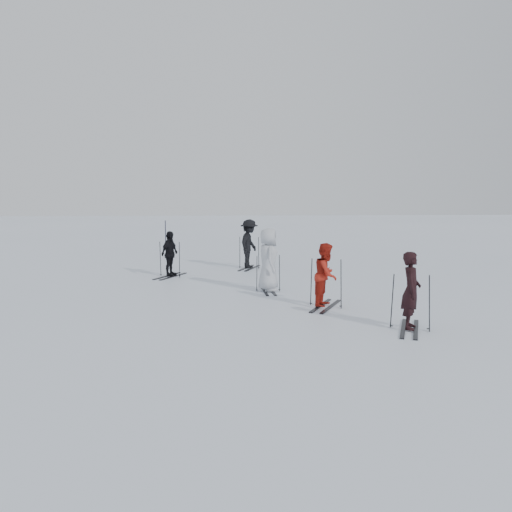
{
  "coord_description": "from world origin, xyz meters",
  "views": [
    {
      "loc": [
        -1.08,
        -15.57,
        3.02
      ],
      "look_at": [
        0.0,
        1.0,
        1.0
      ],
      "focal_mm": 35.0,
      "sensor_mm": 36.0,
      "label": 1
    }
  ],
  "objects": [
    {
      "name": "skier_uphill_far",
      "position": [
        -0.03,
        4.97,
        1.01
      ],
      "size": [
        1.18,
        1.49,
        2.01
      ],
      "primitive_type": "imported",
      "rotation": [
        0.0,
        0.0,
        1.19
      ],
      "color": "black",
      "rests_on": "ground"
    },
    {
      "name": "skis_grey",
      "position": [
        0.32,
        -0.06,
        0.59
      ],
      "size": [
        1.65,
        0.93,
        1.18
      ],
      "primitive_type": null,
      "rotation": [
        0.0,
        0.0,
        1.61
      ],
      "color": "black",
      "rests_on": "ground"
    },
    {
      "name": "ground",
      "position": [
        0.0,
        0.0,
        0.0
      ],
      "size": [
        120.0,
        120.0,
        0.0
      ],
      "primitive_type": "plane",
      "color": "silver",
      "rests_on": "ground"
    },
    {
      "name": "piste_marker",
      "position": [
        -3.9,
        8.76,
        0.91
      ],
      "size": [
        0.05,
        0.05,
        1.82
      ],
      "primitive_type": "cylinder",
      "rotation": [
        0.0,
        0.0,
        0.16
      ],
      "color": "black",
      "rests_on": "ground"
    },
    {
      "name": "skis_near_dark",
      "position": [
        3.12,
        -4.8,
        0.65
      ],
      "size": [
        2.02,
        1.56,
        1.31
      ],
      "primitive_type": null,
      "rotation": [
        0.0,
        0.0,
        1.18
      ],
      "color": "black",
      "rests_on": "ground"
    },
    {
      "name": "skis_red",
      "position": [
        1.69,
        -2.36,
        0.68
      ],
      "size": [
        2.11,
        1.74,
        1.36
      ],
      "primitive_type": null,
      "rotation": [
        0.0,
        0.0,
        1.09
      ],
      "color": "black",
      "rests_on": "ground"
    },
    {
      "name": "skier_grey",
      "position": [
        0.32,
        -0.06,
        0.99
      ],
      "size": [
        0.67,
        0.99,
        1.98
      ],
      "primitive_type": "imported",
      "rotation": [
        0.0,
        0.0,
        1.61
      ],
      "color": "#B8BCC2",
      "rests_on": "ground"
    },
    {
      "name": "skier_red",
      "position": [
        1.69,
        -2.36,
        0.86
      ],
      "size": [
        0.96,
        1.04,
        1.72
      ],
      "primitive_type": "imported",
      "rotation": [
        0.0,
        0.0,
        1.09
      ],
      "color": "#A71E12",
      "rests_on": "ground"
    },
    {
      "name": "skis_uphill_left",
      "position": [
        -3.09,
        3.05,
        0.68
      ],
      "size": [
        2.1,
        1.7,
        1.35
      ],
      "primitive_type": null,
      "rotation": [
        0.0,
        0.0,
        1.11
      ],
      "color": "black",
      "rests_on": "ground"
    },
    {
      "name": "skis_uphill_far",
      "position": [
        -0.03,
        4.97,
        0.68
      ],
      "size": [
        2.09,
        1.61,
        1.36
      ],
      "primitive_type": null,
      "rotation": [
        0.0,
        0.0,
        1.19
      ],
      "color": "black",
      "rests_on": "ground"
    },
    {
      "name": "skier_near_dark",
      "position": [
        3.12,
        -4.8,
        0.87
      ],
      "size": [
        0.63,
        0.75,
        1.75
      ],
      "primitive_type": "imported",
      "rotation": [
        0.0,
        0.0,
        1.18
      ],
      "color": "black",
      "rests_on": "ground"
    },
    {
      "name": "skier_uphill_left",
      "position": [
        -3.09,
        3.05,
        0.84
      ],
      "size": [
        0.8,
        1.06,
        1.67
      ],
      "primitive_type": "imported",
      "rotation": [
        0.0,
        0.0,
        1.11
      ],
      "color": "black",
      "rests_on": "ground"
    }
  ]
}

